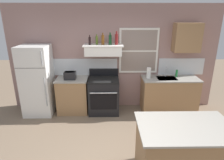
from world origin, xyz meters
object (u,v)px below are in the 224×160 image
Objects in this scene: stove_range at (104,95)px; paper_towel_roll at (149,73)px; dish_soap_bottle at (177,73)px; bottle_red_label_wine at (116,39)px; refrigerator at (37,81)px; bottle_olive_oil_square at (97,40)px; toaster at (70,75)px; bottle_balsamic_dark at (90,41)px; bottle_dark_green_wine at (110,40)px; bottle_amber_wine at (103,40)px; kitchen_island at (183,152)px.

stove_range is 4.04× the size of paper_towel_roll.
bottle_red_label_wine is at bearing -178.05° from dish_soap_bottle.
bottle_olive_oil_square is (1.49, 0.16, 0.97)m from refrigerator.
paper_towel_roll reaches higher than toaster.
bottle_red_label_wine is (0.64, 0.03, 0.04)m from bottle_balsamic_dark.
stove_range is at bearing 1.82° from toaster.
toaster is 1.44m from bottle_red_label_wine.
bottle_amber_wine is at bearing 171.74° from bottle_dark_green_wine.
kitchen_island is (0.12, -2.22, -0.59)m from paper_towel_roll.
toaster is 1.23× the size of bottle_olive_oil_square.
stove_range is (1.65, 0.02, -0.41)m from refrigerator.
bottle_amber_wine reaches higher than kitchen_island.
bottle_dark_green_wine is 0.15m from bottle_red_label_wine.
bottle_amber_wine is 0.18m from bottle_dark_green_wine.
bottle_amber_wine reaches higher than paper_towel_roll.
bottle_olive_oil_square is at bearing 6.05° from refrigerator.
kitchen_island is at bearing -46.07° from toaster.
stove_range is 1.42m from bottle_balsamic_dark.
bottle_amber_wine reaches higher than bottle_balsamic_dark.
refrigerator is at bearing -176.73° from bottle_balsamic_dark.
bottle_olive_oil_square is at bearing 139.01° from stove_range.
dish_soap_bottle is at bearing 1.95° from bottle_red_label_wine.
bottle_olive_oil_square is 0.76× the size of bottle_red_label_wine.
bottle_dark_green_wine is at bearing -177.98° from dish_soap_bottle.
bottle_olive_oil_square is 0.33m from bottle_dark_green_wine.
bottle_dark_green_wine is 0.21× the size of kitchen_island.
refrigerator is at bearing -176.85° from bottle_dark_green_wine.
bottle_balsamic_dark reaches higher than dish_soap_bottle.
dish_soap_bottle is (2.71, 0.16, -0.01)m from toaster.
paper_towel_roll is (0.82, -0.05, -0.83)m from bottle_red_label_wine.
bottle_amber_wine is 1.57× the size of dish_soap_bottle.
bottle_amber_wine reaches higher than toaster.
bottle_dark_green_wine reaches higher than paper_towel_roll.
toaster is 0.21× the size of kitchen_island.
bottle_red_label_wine is 1.19× the size of paper_towel_roll.
bottle_olive_oil_square is 0.48m from bottle_red_label_wine.
bottle_balsamic_dark is at bearing 8.87° from toaster.
bottle_red_label_wine reaches higher than bottle_dark_green_wine.
bottle_olive_oil_square is 0.84× the size of bottle_dark_green_wine.
stove_range is at bearing -178.12° from paper_towel_roll.
refrigerator is 1.79m from bottle_olive_oil_square.
paper_towel_roll is at bearing 1.88° from stove_range.
bottle_dark_green_wine is at bearing 24.73° from stove_range.
bottle_red_label_wine is at bearing 2.74° from bottle_dark_green_wine.
bottle_balsamic_dark is 0.17× the size of kitchen_island.
bottle_olive_oil_square reaches higher than bottle_balsamic_dark.
stove_range is at bearing 119.79° from kitchen_island.
bottle_balsamic_dark reaches higher than refrigerator.
stove_range is 2.52m from kitchen_island.
bottle_dark_green_wine is at bearing -10.28° from bottle_olive_oil_square.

